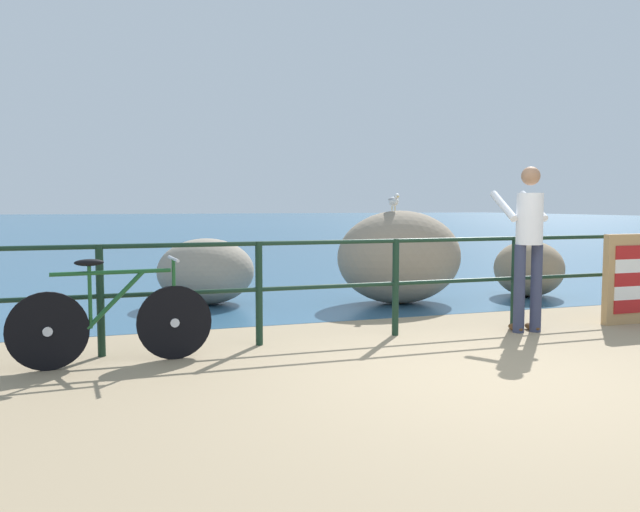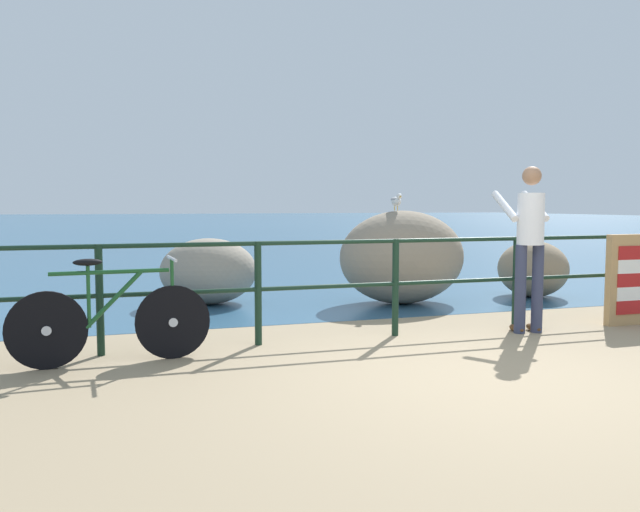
{
  "view_description": "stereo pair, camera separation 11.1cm",
  "coord_description": "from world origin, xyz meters",
  "px_view_note": "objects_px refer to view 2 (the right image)",
  "views": [
    {
      "loc": [
        -2.88,
        -4.38,
        1.38
      ],
      "look_at": [
        -0.7,
        2.07,
        0.83
      ],
      "focal_mm": 35.87,
      "sensor_mm": 36.0,
      "label": 1
    },
    {
      "loc": [
        -2.77,
        -4.41,
        1.38
      ],
      "look_at": [
        -0.7,
        2.07,
        0.83
      ],
      "focal_mm": 35.87,
      "sensor_mm": 36.0,
      "label": 2
    }
  ],
  "objects_px": {
    "breakwater_boulder_left": "(209,271)",
    "seagull": "(396,200)",
    "bicycle": "(112,319)",
    "folded_deckchair_stack": "(638,279)",
    "breakwater_boulder_main": "(402,257)",
    "person_at_railing": "(529,241)",
    "breakwater_boulder_right": "(533,269)"
  },
  "relations": [
    {
      "from": "folded_deckchair_stack",
      "to": "breakwater_boulder_right",
      "type": "relative_size",
      "value": 0.97
    },
    {
      "from": "bicycle",
      "to": "folded_deckchair_stack",
      "type": "distance_m",
      "value": 5.75
    },
    {
      "from": "folded_deckchair_stack",
      "to": "seagull",
      "type": "distance_m",
      "value": 3.15
    },
    {
      "from": "breakwater_boulder_main",
      "to": "breakwater_boulder_left",
      "type": "height_order",
      "value": "breakwater_boulder_main"
    },
    {
      "from": "breakwater_boulder_right",
      "to": "seagull",
      "type": "bearing_deg",
      "value": -179.97
    },
    {
      "from": "breakwater_boulder_left",
      "to": "seagull",
      "type": "xyz_separation_m",
      "value": [
        2.48,
        -0.76,
        0.98
      ]
    },
    {
      "from": "person_at_railing",
      "to": "folded_deckchair_stack",
      "type": "xyz_separation_m",
      "value": [
        1.5,
        0.02,
        -0.47
      ]
    },
    {
      "from": "folded_deckchair_stack",
      "to": "seagull",
      "type": "relative_size",
      "value": 3.06
    },
    {
      "from": "bicycle",
      "to": "breakwater_boulder_right",
      "type": "xyz_separation_m",
      "value": [
        5.97,
        2.34,
        0.03
      ]
    },
    {
      "from": "bicycle",
      "to": "breakwater_boulder_left",
      "type": "relative_size",
      "value": 1.28
    },
    {
      "from": "bicycle",
      "to": "seagull",
      "type": "xyz_separation_m",
      "value": [
        3.73,
        2.34,
        1.04
      ]
    },
    {
      "from": "breakwater_boulder_left",
      "to": "breakwater_boulder_main",
      "type": "bearing_deg",
      "value": -16.51
    },
    {
      "from": "person_at_railing",
      "to": "seagull",
      "type": "distance_m",
      "value": 2.37
    },
    {
      "from": "folded_deckchair_stack",
      "to": "breakwater_boulder_left",
      "type": "relative_size",
      "value": 0.78
    },
    {
      "from": "breakwater_boulder_main",
      "to": "breakwater_boulder_left",
      "type": "bearing_deg",
      "value": 163.49
    },
    {
      "from": "folded_deckchair_stack",
      "to": "breakwater_boulder_main",
      "type": "distance_m",
      "value": 2.95
    },
    {
      "from": "person_at_railing",
      "to": "breakwater_boulder_right",
      "type": "distance_m",
      "value": 2.9
    },
    {
      "from": "breakwater_boulder_left",
      "to": "folded_deckchair_stack",
      "type": "bearing_deg",
      "value": -33.71
    },
    {
      "from": "breakwater_boulder_left",
      "to": "seagull",
      "type": "bearing_deg",
      "value": -17.05
    },
    {
      "from": "breakwater_boulder_left",
      "to": "breakwater_boulder_right",
      "type": "distance_m",
      "value": 4.78
    },
    {
      "from": "person_at_railing",
      "to": "breakwater_boulder_left",
      "type": "height_order",
      "value": "person_at_railing"
    },
    {
      "from": "breakwater_boulder_main",
      "to": "breakwater_boulder_right",
      "type": "xyz_separation_m",
      "value": [
        2.14,
        0.0,
        -0.23
      ]
    },
    {
      "from": "folded_deckchair_stack",
      "to": "bicycle",
      "type": "bearing_deg",
      "value": -179.04
    },
    {
      "from": "folded_deckchair_stack",
      "to": "breakwater_boulder_left",
      "type": "xyz_separation_m",
      "value": [
        -4.5,
        3.0,
        -0.06
      ]
    },
    {
      "from": "breakwater_boulder_main",
      "to": "breakwater_boulder_right",
      "type": "relative_size",
      "value": 1.68
    },
    {
      "from": "seagull",
      "to": "bicycle",
      "type": "bearing_deg",
      "value": -53.81
    },
    {
      "from": "bicycle",
      "to": "person_at_railing",
      "type": "distance_m",
      "value": 4.3
    },
    {
      "from": "breakwater_boulder_main",
      "to": "seagull",
      "type": "relative_size",
      "value": 5.29
    },
    {
      "from": "folded_deckchair_stack",
      "to": "breakwater_boulder_right",
      "type": "bearing_deg",
      "value": 84.35
    },
    {
      "from": "seagull",
      "to": "breakwater_boulder_right",
      "type": "bearing_deg",
      "value": 94.17
    },
    {
      "from": "breakwater_boulder_left",
      "to": "bicycle",
      "type": "bearing_deg",
      "value": -112.06
    },
    {
      "from": "breakwater_boulder_main",
      "to": "seagull",
      "type": "bearing_deg",
      "value": 177.98
    }
  ]
}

